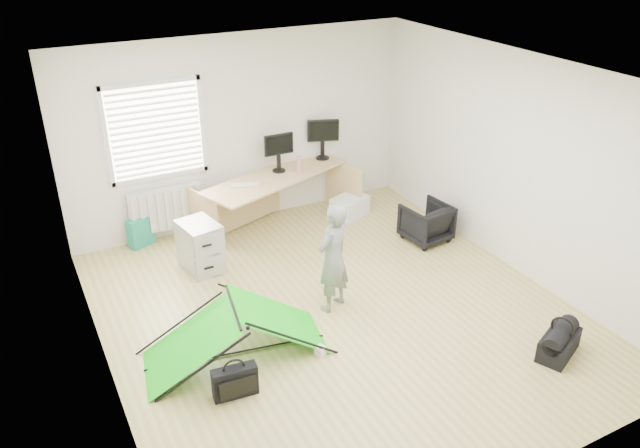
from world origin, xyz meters
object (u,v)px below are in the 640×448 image
filing_cabinet (200,246)px  duffel_bag (559,345)px  monitor_right (322,144)px  office_chair (426,222)px  person (333,257)px  storage_crate (350,206)px  thermos (299,164)px  monitor_left (279,158)px  laptop_bag (235,382)px  desk (277,200)px  kite (235,331)px

filing_cabinet → duffel_bag: 4.34m
duffel_bag → filing_cabinet: bearing=104.8°
monitor_right → office_chair: (0.73, -1.68, -0.72)m
office_chair → person: bearing=17.0°
office_chair → duffel_bag: size_ratio=1.08×
monitor_right → storage_crate: 1.01m
thermos → person: (-0.66, -2.20, -0.23)m
office_chair → monitor_right: bearing=-72.9°
monitor_left → laptop_bag: 3.85m
monitor_left → storage_crate: size_ratio=0.81×
laptop_bag → duffel_bag: laptop_bag is taller
desk → filing_cabinet: bearing=-173.3°
filing_cabinet → laptop_bag: size_ratio=1.51×
storage_crate → monitor_right: bearing=109.5°
person → kite: (-1.30, -0.29, -0.37)m
person → kite: size_ratio=0.70×
laptop_bag → person: bearing=35.7°
office_chair → laptop_bag: 3.85m
desk → monitor_left: 0.61m
desk → kite: (-1.61, -2.52, -0.09)m
kite → laptop_bag: bearing=-101.6°
storage_crate → filing_cabinet: bearing=-169.5°
monitor_left → storage_crate: 1.33m
monitor_right → thermos: size_ratio=2.00×
thermos → duffel_bag: (0.99, -4.05, -0.77)m
thermos → kite: size_ratio=0.12×
filing_cabinet → monitor_left: size_ratio=1.50×
filing_cabinet → person: person is taller
monitor_left → thermos: (0.25, -0.16, -0.09)m
laptop_bag → office_chair: bearing=32.3°
filing_cabinet → person: 1.90m
thermos → duffel_bag: 4.24m
desk → filing_cabinet: (-1.38, -0.70, -0.06)m
thermos → kite: 3.22m
person → storage_crate: (1.39, 1.99, -0.51)m
monitor_left → thermos: monitor_left is taller
monitor_right → duffel_bag: bearing=-63.5°
desk → thermos: 0.61m
desk → kite: size_ratio=1.20×
desk → storage_crate: bearing=-32.8°
thermos → office_chair: bearing=-47.2°
monitor_left → office_chair: 2.26m
monitor_right → thermos: (-0.54, -0.31, -0.11)m
thermos → office_chair: 1.97m
thermos → office_chair: (1.27, -1.37, -0.62)m
filing_cabinet → monitor_right: 2.56m
filing_cabinet → duffel_bag: bearing=-61.2°
monitor_left → kite: monitor_left is taller
monitor_left → laptop_bag: size_ratio=1.00×
storage_crate → laptop_bag: (-2.91, -2.85, 0.01)m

